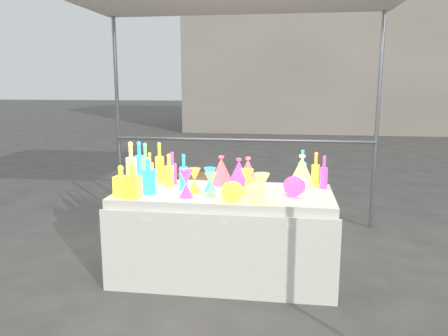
# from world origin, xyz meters

# --- Properties ---
(ground) EXTENTS (80.00, 80.00, 0.00)m
(ground) POSITION_xyz_m (0.00, 0.00, 0.00)
(ground) COLOR #65635D
(ground) RESTS_ON ground
(display_table) EXTENTS (1.84, 0.83, 0.75)m
(display_table) POSITION_xyz_m (0.00, -0.01, 0.37)
(display_table) COLOR white
(display_table) RESTS_ON ground
(background_building) EXTENTS (14.00, 6.00, 6.00)m
(background_building) POSITION_xyz_m (4.00, 14.00, 3.00)
(background_building) COLOR #A79C8B
(background_building) RESTS_ON ground
(cardboard_box_closed) EXTENTS (0.61, 0.55, 0.37)m
(cardboard_box_closed) POSITION_xyz_m (-0.76, 2.42, 0.18)
(cardboard_box_closed) COLOR #AA794C
(cardboard_box_closed) RESTS_ON ground
(cardboard_box_flat) EXTENTS (0.86, 0.77, 0.06)m
(cardboard_box_flat) POSITION_xyz_m (0.46, 2.37, 0.03)
(cardboard_box_flat) COLOR #AA794C
(cardboard_box_flat) RESTS_ON ground
(bottle_0) EXTENTS (0.09, 0.09, 0.27)m
(bottle_0) POSITION_xyz_m (-0.74, 0.31, 0.88)
(bottle_0) COLOR red
(bottle_0) RESTS_ON display_table
(bottle_1) EXTENTS (0.11, 0.11, 0.36)m
(bottle_1) POSITION_xyz_m (-0.85, 0.35, 0.93)
(bottle_1) COLOR #1A9326
(bottle_1) RESTS_ON display_table
(bottle_2) EXTENTS (0.08, 0.08, 0.37)m
(bottle_2) POSITION_xyz_m (-0.63, 0.28, 0.93)
(bottle_2) COLOR yellow
(bottle_2) RESTS_ON display_table
(bottle_3) EXTENTS (0.09, 0.09, 0.29)m
(bottle_3) POSITION_xyz_m (-0.50, 0.23, 0.90)
(bottle_3) COLOR #1C58A7
(bottle_3) RESTS_ON display_table
(bottle_4) EXTENTS (0.12, 0.12, 0.39)m
(bottle_4) POSITION_xyz_m (-0.85, 0.13, 0.94)
(bottle_4) COLOR teal
(bottle_4) RESTS_ON display_table
(bottle_5) EXTENTS (0.10, 0.10, 0.37)m
(bottle_5) POSITION_xyz_m (-0.74, 0.20, 0.94)
(bottle_5) COLOR #AE2294
(bottle_5) RESTS_ON display_table
(bottle_6) EXTENTS (0.09, 0.09, 0.29)m
(bottle_6) POSITION_xyz_m (-0.50, 0.10, 0.90)
(bottle_6) COLOR red
(bottle_6) RESTS_ON display_table
(bottle_7) EXTENTS (0.09, 0.09, 0.31)m
(bottle_7) POSITION_xyz_m (-0.35, 0.02, 0.90)
(bottle_7) COLOR #1A9326
(bottle_7) RESTS_ON display_table
(decanter_0) EXTENTS (0.11, 0.11, 0.25)m
(decanter_0) POSITION_xyz_m (-0.79, -0.27, 0.88)
(decanter_0) COLOR red
(decanter_0) RESTS_ON display_table
(decanter_1) EXTENTS (0.13, 0.13, 0.27)m
(decanter_1) POSITION_xyz_m (-0.68, -0.31, 0.88)
(decanter_1) COLOR yellow
(decanter_1) RESTS_ON display_table
(decanter_2) EXTENTS (0.14, 0.14, 0.29)m
(decanter_2) POSITION_xyz_m (-0.60, -0.16, 0.89)
(decanter_2) COLOR #1A9326
(decanter_2) RESTS_ON display_table
(hourglass_0) EXTENTS (0.13, 0.13, 0.20)m
(hourglass_0) POSITION_xyz_m (-0.24, -0.06, 0.85)
(hourglass_0) COLOR yellow
(hourglass_0) RESTS_ON display_table
(hourglass_1) EXTENTS (0.14, 0.14, 0.22)m
(hourglass_1) POSITION_xyz_m (-0.27, -0.23, 0.86)
(hourglass_1) COLOR #1C58A7
(hourglass_1) RESTS_ON display_table
(hourglass_2) EXTENTS (0.12, 0.12, 0.23)m
(hourglass_2) POSITION_xyz_m (0.33, -0.34, 0.87)
(hourglass_2) COLOR teal
(hourglass_2) RESTS_ON display_table
(hourglass_3) EXTENTS (0.11, 0.11, 0.20)m
(hourglass_3) POSITION_xyz_m (-0.08, -0.19, 0.85)
(hourglass_3) COLOR #AE2294
(hourglass_3) RESTS_ON display_table
(hourglass_4) EXTENTS (0.12, 0.12, 0.21)m
(hourglass_4) POSITION_xyz_m (0.20, -0.07, 0.85)
(hourglass_4) COLOR red
(hourglass_4) RESTS_ON display_table
(hourglass_5) EXTENTS (0.13, 0.13, 0.20)m
(hourglass_5) POSITION_xyz_m (-0.12, -0.01, 0.85)
(hourglass_5) COLOR #1A9326
(hourglass_5) RESTS_ON display_table
(globe_0) EXTENTS (0.19, 0.19, 0.14)m
(globe_0) POSITION_xyz_m (0.11, -0.30, 0.82)
(globe_0) COLOR red
(globe_0) RESTS_ON display_table
(globe_1) EXTENTS (0.22, 0.22, 0.13)m
(globe_1) POSITION_xyz_m (0.29, -0.26, 0.82)
(globe_1) COLOR teal
(globe_1) RESTS_ON display_table
(globe_2) EXTENTS (0.16, 0.16, 0.12)m
(globe_2) POSITION_xyz_m (0.25, -0.02, 0.81)
(globe_2) COLOR yellow
(globe_2) RESTS_ON display_table
(globe_3) EXTENTS (0.24, 0.24, 0.15)m
(globe_3) POSITION_xyz_m (0.58, -0.08, 0.82)
(globe_3) COLOR #1C58A7
(globe_3) RESTS_ON display_table
(lampshade_0) EXTENTS (0.28, 0.28, 0.25)m
(lampshade_0) POSITION_xyz_m (0.17, 0.28, 0.87)
(lampshade_0) COLOR gold
(lampshade_0) RESTS_ON display_table
(lampshade_1) EXTENTS (0.25, 0.25, 0.26)m
(lampshade_1) POSITION_xyz_m (-0.06, 0.28, 0.88)
(lampshade_1) COLOR gold
(lampshade_1) RESTS_ON display_table
(lampshade_2) EXTENTS (0.26, 0.26, 0.24)m
(lampshade_2) POSITION_xyz_m (0.10, 0.25, 0.87)
(lampshade_2) COLOR #1C58A7
(lampshade_2) RESTS_ON display_table
(lampshade_3) EXTENTS (0.26, 0.26, 0.28)m
(lampshade_3) POSITION_xyz_m (0.65, 0.28, 0.89)
(lampshade_3) COLOR teal
(lampshade_3) RESTS_ON display_table
(bottle_8) EXTENTS (0.07, 0.07, 0.32)m
(bottle_8) POSITION_xyz_m (0.65, 0.36, 0.91)
(bottle_8) COLOR #1A9326
(bottle_8) RESTS_ON display_table
(bottle_9) EXTENTS (0.07, 0.07, 0.31)m
(bottle_9) POSITION_xyz_m (0.77, 0.28, 0.90)
(bottle_9) COLOR yellow
(bottle_9) RESTS_ON display_table
(bottle_10) EXTENTS (0.08, 0.08, 0.29)m
(bottle_10) POSITION_xyz_m (0.83, 0.23, 0.89)
(bottle_10) COLOR #1C58A7
(bottle_10) RESTS_ON display_table
(bottle_11) EXTENTS (0.07, 0.07, 0.25)m
(bottle_11) POSITION_xyz_m (0.63, -0.07, 0.87)
(bottle_11) COLOR teal
(bottle_11) RESTS_ON display_table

